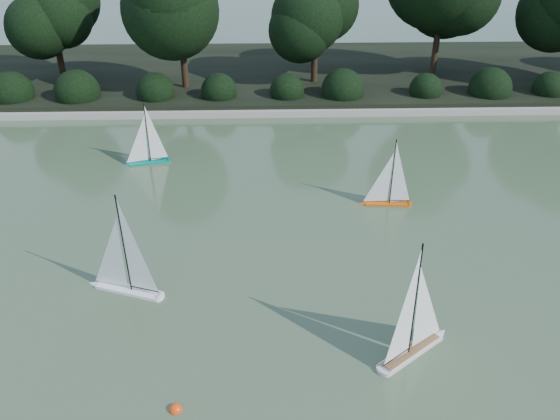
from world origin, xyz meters
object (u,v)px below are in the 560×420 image
object	(u,v)px
sailboat_teal	(144,154)
sailboat_orange	(384,194)
sailboat_white_a	(121,275)
sailboat_white_b	(418,334)
race_buoy	(176,410)

from	to	relation	value
sailboat_teal	sailboat_orange	bearing A→B (deg)	-22.79
sailboat_white_a	sailboat_white_b	size ratio (longest dim) A/B	0.98
sailboat_white_a	race_buoy	size ratio (longest dim) A/B	11.25
sailboat_orange	race_buoy	xyz separation A→B (m)	(-3.42, -4.95, -0.23)
sailboat_white_a	race_buoy	xyz separation A→B (m)	(1.12, -2.32, -0.28)
sailboat_white_a	sailboat_teal	bearing A→B (deg)	96.47
sailboat_white_a	sailboat_orange	distance (m)	5.24
sailboat_white_b	sailboat_orange	distance (m)	4.07
sailboat_orange	sailboat_teal	xyz separation A→B (m)	(-5.07, 2.13, 0.01)
sailboat_white_a	race_buoy	world-z (taller)	sailboat_white_a
sailboat_white_a	sailboat_teal	distance (m)	4.79
sailboat_white_b	sailboat_teal	xyz separation A→B (m)	(-4.71, 6.19, -0.04)
sailboat_white_b	race_buoy	size ratio (longest dim) A/B	11.47
sailboat_orange	sailboat_white_a	bearing A→B (deg)	-149.89
sailboat_teal	race_buoy	xyz separation A→B (m)	(1.65, -7.08, -0.24)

